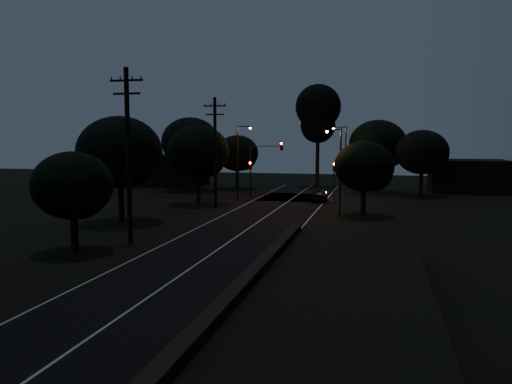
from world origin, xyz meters
The scene contains 23 objects.
ground centered at (0.00, 0.00, 0.00)m, with size 160.00×160.00×0.00m, color black.
road_surface centered at (0.00, 31.12, 0.01)m, with size 60.00×70.00×0.03m.
retaining_wall centered at (7.74, 3.00, 0.62)m, with size 6.93×26.00×1.60m.
utility_pole_mid centered at (-6.00, 15.00, 5.74)m, with size 2.20×0.30×11.00m.
utility_pole_far centered at (-6.00, 32.00, 5.48)m, with size 2.20×0.30×10.50m.
tree_left_b centered at (-7.84, 11.91, 3.83)m, with size 4.65×4.65×5.92m.
tree_left_c centered at (-10.26, 21.87, 5.43)m, with size 6.65×6.65×8.39m.
tree_left_d centered at (-8.28, 33.87, 5.18)m, with size 6.30×6.30×7.99m.
tree_far_nw centered at (-8.80, 49.89, 4.58)m, with size 5.58×5.58×7.07m.
tree_far_w centered at (-13.74, 45.85, 6.04)m, with size 7.29×7.29×9.29m.
tree_far_ne centered at (9.25, 49.86, 5.77)m, with size 7.05×7.05×8.92m.
tree_far_e centered at (14.21, 46.88, 4.94)m, with size 6.01×6.01×7.62m.
tree_right_a centered at (8.18, 29.90, 4.17)m, with size 5.07×5.07×6.44m.
tall_pine centered at (1.00, 55.00, 10.06)m, with size 6.14×6.14×13.96m.
building_left centered at (-20.00, 52.00, 2.20)m, with size 10.00×8.00×4.40m, color black.
building_right centered at (20.00, 53.00, 2.00)m, with size 9.00×7.00×4.00m, color black.
signal_left centered at (-4.60, 39.99, 2.84)m, with size 0.28×0.35×4.10m.
signal_right centered at (4.60, 39.99, 2.84)m, with size 0.28×0.35×4.10m.
signal_mast centered at (-2.91, 39.99, 4.34)m, with size 3.70×0.35×6.25m.
streetlight_a centered at (-5.31, 38.00, 4.64)m, with size 1.66×0.26×8.00m.
streetlight_b centered at (5.31, 44.00, 4.64)m, with size 1.66×0.26×8.00m.
streetlight_c centered at (5.83, 30.00, 4.35)m, with size 1.46×0.26×7.50m.
car centered at (3.20, 39.20, 0.69)m, with size 1.62×4.04×1.38m, color black.
Camera 1 is at (9.26, -13.37, 6.65)m, focal length 35.00 mm.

